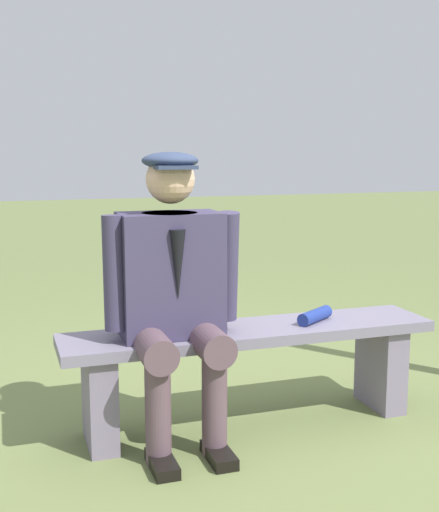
% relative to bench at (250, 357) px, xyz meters
% --- Properties ---
extents(ground_plane, '(30.00, 30.00, 0.00)m').
position_rel_bench_xyz_m(ground_plane, '(0.00, 0.00, -0.34)').
color(ground_plane, olive).
extents(bench, '(1.79, 0.37, 0.48)m').
position_rel_bench_xyz_m(bench, '(0.00, 0.00, 0.00)').
color(bench, slate).
rests_on(bench, ground).
extents(seated_man, '(0.62, 0.56, 1.30)m').
position_rel_bench_xyz_m(seated_man, '(0.39, 0.06, 0.38)').
color(seated_man, '#3B3553').
rests_on(seated_man, ground).
extents(rolled_magazine, '(0.23, 0.18, 0.06)m').
position_rel_bench_xyz_m(rolled_magazine, '(-0.33, 0.01, 0.18)').
color(rolled_magazine, navy).
rests_on(rolled_magazine, bench).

